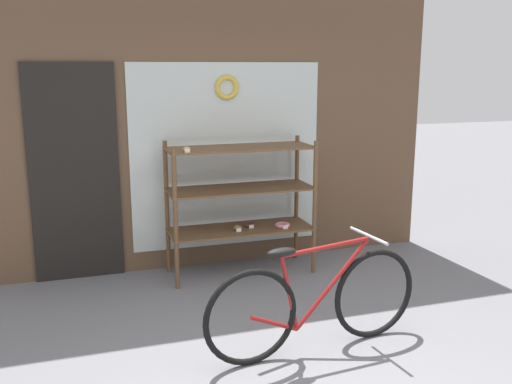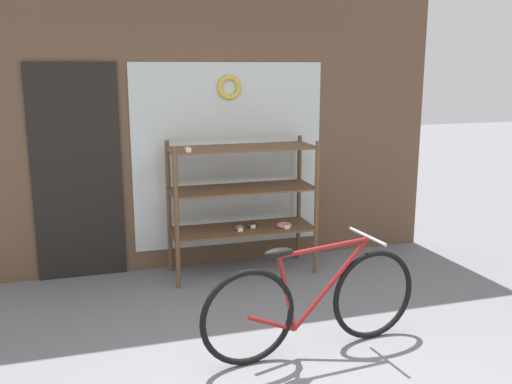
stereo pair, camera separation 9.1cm
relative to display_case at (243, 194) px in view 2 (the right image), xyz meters
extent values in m
cube|color=brown|center=(-0.24, 0.41, 1.05)|extent=(4.93, 0.08, 3.73)
cube|color=silver|center=(-0.04, 0.36, 0.33)|extent=(2.00, 0.02, 1.90)
cube|color=black|center=(-1.56, 0.35, 0.23)|extent=(0.84, 0.03, 2.10)
torus|color=gold|center=(-0.04, 0.34, 1.03)|extent=(0.26, 0.06, 0.26)
cylinder|color=brown|center=(-0.70, -0.24, -0.15)|extent=(0.04, 0.04, 1.35)
cylinder|color=brown|center=(0.69, -0.24, -0.15)|extent=(0.04, 0.04, 1.35)
cylinder|color=brown|center=(-0.70, 0.24, -0.15)|extent=(0.04, 0.04, 1.35)
cylinder|color=brown|center=(0.69, 0.24, -0.15)|extent=(0.04, 0.04, 1.35)
cube|color=brown|center=(-0.01, 0.00, -0.36)|extent=(1.44, 0.53, 0.02)
cube|color=brown|center=(-0.01, 0.00, 0.05)|extent=(1.44, 0.53, 0.02)
cube|color=brown|center=(-0.01, 0.00, 0.46)|extent=(1.44, 0.53, 0.02)
ellipsoid|color=brown|center=(-0.06, -0.07, -0.33)|extent=(0.08, 0.07, 0.06)
cube|color=white|center=(-0.06, -0.12, -0.34)|extent=(0.05, 0.00, 0.04)
torus|color=pink|center=(0.41, -0.08, -0.34)|extent=(0.15, 0.15, 0.04)
cube|color=white|center=(0.41, -0.17, -0.34)|extent=(0.05, 0.00, 0.04)
ellipsoid|color=tan|center=(-0.57, -0.16, 0.49)|extent=(0.07, 0.06, 0.05)
cube|color=white|center=(-0.57, -0.20, 0.49)|extent=(0.05, 0.00, 0.04)
torus|color=#4C2D1E|center=(0.10, 0.03, -0.34)|extent=(0.12, 0.12, 0.03)
cube|color=white|center=(0.10, -0.04, -0.34)|extent=(0.05, 0.00, 0.04)
torus|color=black|center=(-0.47, -1.80, -0.47)|extent=(0.71, 0.12, 0.71)
torus|color=black|center=(0.56, -1.69, -0.47)|extent=(0.71, 0.12, 0.71)
cylinder|color=maroon|center=(0.19, -1.73, -0.32)|extent=(0.62, 0.10, 0.64)
cylinder|color=maroon|center=(0.12, -1.73, -0.03)|extent=(0.73, 0.11, 0.07)
cylinder|color=maroon|center=(-0.17, -1.76, -0.34)|extent=(0.16, 0.05, 0.58)
cylinder|color=maroon|center=(-0.29, -1.78, -0.55)|extent=(0.38, 0.07, 0.19)
ellipsoid|color=black|center=(-0.24, -1.77, -0.02)|extent=(0.23, 0.11, 0.06)
cylinder|color=#B2B2B7|center=(0.48, -1.69, 0.01)|extent=(0.07, 0.46, 0.02)
camera|label=1|loc=(-1.57, -5.30, 1.24)|focal=40.00mm
camera|label=2|loc=(-1.48, -5.33, 1.24)|focal=40.00mm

